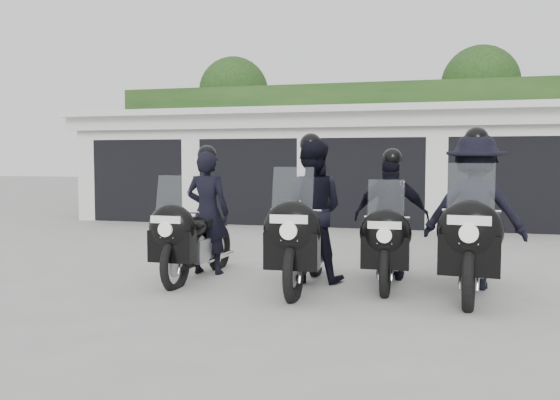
% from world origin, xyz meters
% --- Properties ---
extents(ground, '(80.00, 80.00, 0.00)m').
position_xyz_m(ground, '(0.00, 0.00, 0.00)').
color(ground, '#9A9A95').
rests_on(ground, ground).
extents(garage_block, '(16.40, 6.80, 2.96)m').
position_xyz_m(garage_block, '(-0.00, 8.06, 1.42)').
color(garage_block, silver).
rests_on(garage_block, ground).
extents(background_vegetation, '(20.00, 3.90, 5.80)m').
position_xyz_m(background_vegetation, '(0.37, 12.92, 2.77)').
color(background_vegetation, '#183914').
rests_on(background_vegetation, ground).
extents(police_bike_a, '(0.70, 2.24, 1.95)m').
position_xyz_m(police_bike_a, '(-1.68, -1.10, 0.77)').
color(police_bike_a, black).
rests_on(police_bike_a, ground).
extents(police_bike_b, '(0.97, 2.42, 2.10)m').
position_xyz_m(police_bike_b, '(-0.08, -1.15, 0.89)').
color(police_bike_b, black).
rests_on(police_bike_b, ground).
extents(police_bike_c, '(1.04, 2.18, 1.89)m').
position_xyz_m(police_bike_c, '(0.98, -0.71, 0.80)').
color(police_bike_c, black).
rests_on(police_bike_c, ground).
extents(police_bike_d, '(1.36, 2.49, 2.17)m').
position_xyz_m(police_bike_d, '(2.05, -1.00, 0.92)').
color(police_bike_d, black).
rests_on(police_bike_d, ground).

